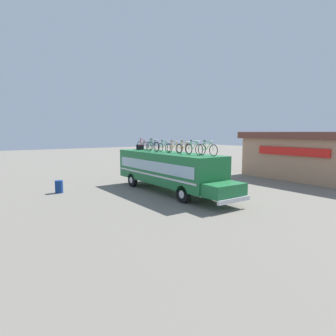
{
  "coord_description": "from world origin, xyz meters",
  "views": [
    {
      "loc": [
        17.23,
        -11.95,
        4.32
      ],
      "look_at": [
        0.15,
        0.0,
        1.75
      ],
      "focal_mm": 31.18,
      "sensor_mm": 36.0,
      "label": 1
    }
  ],
  "objects_px": {
    "rooftop_bicycle_5": "(174,148)",
    "trash_bin": "(59,187)",
    "luggage_bag_1": "(140,147)",
    "rooftop_bicycle_3": "(152,146)",
    "rooftop_bicycle_2": "(154,146)",
    "bus": "(169,169)",
    "rooftop_bicycle_6": "(184,148)",
    "rooftop_bicycle_1": "(142,145)",
    "rooftop_bicycle_4": "(164,147)",
    "rooftop_bicycle_8": "(207,149)",
    "rooftop_bicycle_7": "(194,149)"
  },
  "relations": [
    {
      "from": "rooftop_bicycle_5",
      "to": "trash_bin",
      "type": "relative_size",
      "value": 1.95
    },
    {
      "from": "luggage_bag_1",
      "to": "rooftop_bicycle_3",
      "type": "relative_size",
      "value": 0.4
    },
    {
      "from": "rooftop_bicycle_3",
      "to": "trash_bin",
      "type": "xyz_separation_m",
      "value": [
        -2.74,
        -6.17,
        -2.82
      ]
    },
    {
      "from": "rooftop_bicycle_2",
      "to": "trash_bin",
      "type": "relative_size",
      "value": 1.89
    },
    {
      "from": "bus",
      "to": "rooftop_bicycle_2",
      "type": "relative_size",
      "value": 6.88
    },
    {
      "from": "rooftop_bicycle_6",
      "to": "trash_bin",
      "type": "xyz_separation_m",
      "value": [
        -5.79,
        -6.78,
        -2.79
      ]
    },
    {
      "from": "rooftop_bicycle_6",
      "to": "trash_bin",
      "type": "relative_size",
      "value": 1.89
    },
    {
      "from": "rooftop_bicycle_1",
      "to": "trash_bin",
      "type": "xyz_separation_m",
      "value": [
        -0.62,
        -6.52,
        -2.81
      ]
    },
    {
      "from": "rooftop_bicycle_5",
      "to": "bus",
      "type": "bearing_deg",
      "value": -167.33
    },
    {
      "from": "luggage_bag_1",
      "to": "rooftop_bicycle_2",
      "type": "xyz_separation_m",
      "value": [
        1.72,
        0.27,
        0.19
      ]
    },
    {
      "from": "bus",
      "to": "luggage_bag_1",
      "type": "relative_size",
      "value": 16.41
    },
    {
      "from": "bus",
      "to": "rooftop_bicycle_2",
      "type": "distance_m",
      "value": 3.05
    },
    {
      "from": "bus",
      "to": "trash_bin",
      "type": "distance_m",
      "value": 7.95
    },
    {
      "from": "bus",
      "to": "rooftop_bicycle_1",
      "type": "distance_m",
      "value": 3.95
    },
    {
      "from": "rooftop_bicycle_1",
      "to": "rooftop_bicycle_5",
      "type": "bearing_deg",
      "value": 2.43
    },
    {
      "from": "luggage_bag_1",
      "to": "rooftop_bicycle_3",
      "type": "xyz_separation_m",
      "value": [
        2.8,
        -0.52,
        0.2
      ]
    },
    {
      "from": "rooftop_bicycle_2",
      "to": "rooftop_bicycle_6",
      "type": "bearing_deg",
      "value": -2.5
    },
    {
      "from": "bus",
      "to": "rooftop_bicycle_4",
      "type": "distance_m",
      "value": 1.62
    },
    {
      "from": "rooftop_bicycle_4",
      "to": "rooftop_bicycle_8",
      "type": "distance_m",
      "value": 4.2
    },
    {
      "from": "rooftop_bicycle_1",
      "to": "rooftop_bicycle_6",
      "type": "bearing_deg",
      "value": 2.89
    },
    {
      "from": "rooftop_bicycle_1",
      "to": "rooftop_bicycle_5",
      "type": "height_order",
      "value": "rooftop_bicycle_1"
    },
    {
      "from": "rooftop_bicycle_6",
      "to": "rooftop_bicycle_5",
      "type": "bearing_deg",
      "value": -175.33
    },
    {
      "from": "rooftop_bicycle_3",
      "to": "rooftop_bicycle_5",
      "type": "height_order",
      "value": "rooftop_bicycle_3"
    },
    {
      "from": "rooftop_bicycle_6",
      "to": "trash_bin",
      "type": "height_order",
      "value": "rooftop_bicycle_6"
    },
    {
      "from": "rooftop_bicycle_5",
      "to": "rooftop_bicycle_7",
      "type": "bearing_deg",
      "value": 0.13
    },
    {
      "from": "rooftop_bicycle_8",
      "to": "trash_bin",
      "type": "relative_size",
      "value": 1.99
    },
    {
      "from": "rooftop_bicycle_5",
      "to": "trash_bin",
      "type": "height_order",
      "value": "rooftop_bicycle_5"
    },
    {
      "from": "luggage_bag_1",
      "to": "rooftop_bicycle_4",
      "type": "bearing_deg",
      "value": -1.99
    },
    {
      "from": "rooftop_bicycle_3",
      "to": "rooftop_bicycle_8",
      "type": "height_order",
      "value": "rooftop_bicycle_3"
    },
    {
      "from": "rooftop_bicycle_5",
      "to": "rooftop_bicycle_8",
      "type": "bearing_deg",
      "value": 4.84
    },
    {
      "from": "rooftop_bicycle_6",
      "to": "bus",
      "type": "bearing_deg",
      "value": -172.78
    },
    {
      "from": "luggage_bag_1",
      "to": "rooftop_bicycle_6",
      "type": "height_order",
      "value": "rooftop_bicycle_6"
    },
    {
      "from": "rooftop_bicycle_3",
      "to": "trash_bin",
      "type": "bearing_deg",
      "value": -113.92
    },
    {
      "from": "luggage_bag_1",
      "to": "rooftop_bicycle_8",
      "type": "relative_size",
      "value": 0.4
    },
    {
      "from": "rooftop_bicycle_4",
      "to": "rooftop_bicycle_7",
      "type": "distance_m",
      "value": 3.18
    },
    {
      "from": "trash_bin",
      "to": "rooftop_bicycle_6",
      "type": "bearing_deg",
      "value": 49.53
    },
    {
      "from": "rooftop_bicycle_3",
      "to": "rooftop_bicycle_7",
      "type": "xyz_separation_m",
      "value": [
        4.14,
        0.53,
        -0.01
      ]
    },
    {
      "from": "rooftop_bicycle_2",
      "to": "rooftop_bicycle_7",
      "type": "xyz_separation_m",
      "value": [
        5.22,
        -0.26,
        0.0
      ]
    },
    {
      "from": "rooftop_bicycle_5",
      "to": "rooftop_bicycle_7",
      "type": "xyz_separation_m",
      "value": [
        2.13,
        0.0,
        0.03
      ]
    },
    {
      "from": "bus",
      "to": "rooftop_bicycle_2",
      "type": "height_order",
      "value": "rooftop_bicycle_2"
    },
    {
      "from": "luggage_bag_1",
      "to": "rooftop_bicycle_4",
      "type": "height_order",
      "value": "rooftop_bicycle_4"
    },
    {
      "from": "luggage_bag_1",
      "to": "rooftop_bicycle_8",
      "type": "height_order",
      "value": "rooftop_bicycle_8"
    },
    {
      "from": "rooftop_bicycle_2",
      "to": "rooftop_bicycle_8",
      "type": "height_order",
      "value": "rooftop_bicycle_8"
    },
    {
      "from": "luggage_bag_1",
      "to": "rooftop_bicycle_2",
      "type": "height_order",
      "value": "rooftop_bicycle_2"
    },
    {
      "from": "luggage_bag_1",
      "to": "rooftop_bicycle_5",
      "type": "bearing_deg",
      "value": 0.04
    },
    {
      "from": "rooftop_bicycle_5",
      "to": "rooftop_bicycle_7",
      "type": "relative_size",
      "value": 0.99
    },
    {
      "from": "rooftop_bicycle_2",
      "to": "luggage_bag_1",
      "type": "bearing_deg",
      "value": -171.13
    },
    {
      "from": "rooftop_bicycle_3",
      "to": "bus",
      "type": "bearing_deg",
      "value": 15.37
    },
    {
      "from": "rooftop_bicycle_8",
      "to": "rooftop_bicycle_7",
      "type": "bearing_deg",
      "value": -165.49
    },
    {
      "from": "rooftop_bicycle_3",
      "to": "rooftop_bicycle_4",
      "type": "xyz_separation_m",
      "value": [
        0.96,
        0.39,
        -0.04
      ]
    }
  ]
}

